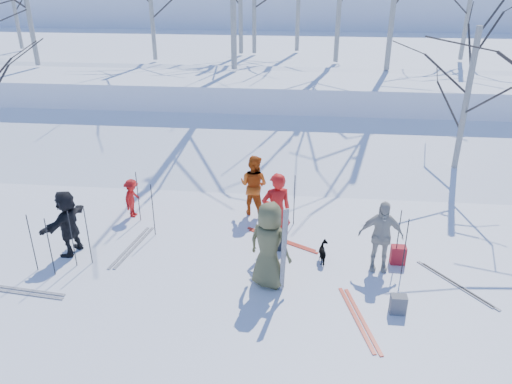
# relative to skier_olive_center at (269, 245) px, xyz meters

# --- Properties ---
(ground) EXTENTS (120.00, 120.00, 0.00)m
(ground) POSITION_rel_skier_olive_center_xyz_m (-0.43, 0.15, -0.92)
(ground) COLOR white
(ground) RESTS_ON ground
(snow_ramp) EXTENTS (70.00, 9.49, 4.12)m
(snow_ramp) POSITION_rel_skier_olive_center_xyz_m (-0.43, 7.15, -0.77)
(snow_ramp) COLOR white
(snow_ramp) RESTS_ON ground
(snow_plateau) EXTENTS (70.00, 18.00, 2.20)m
(snow_plateau) POSITION_rel_skier_olive_center_xyz_m (-0.43, 17.15, 0.08)
(snow_plateau) COLOR white
(snow_plateau) RESTS_ON ground
(far_hill) EXTENTS (90.00, 30.00, 6.00)m
(far_hill) POSITION_rel_skier_olive_center_xyz_m (-0.43, 38.15, 1.08)
(far_hill) COLOR white
(far_hill) RESTS_ON ground
(skier_olive_center) EXTENTS (1.06, 0.91, 1.84)m
(skier_olive_center) POSITION_rel_skier_olive_center_xyz_m (0.00, 0.00, 0.00)
(skier_olive_center) COLOR brown
(skier_olive_center) RESTS_ON ground
(skier_red_north) EXTENTS (0.79, 0.65, 1.87)m
(skier_red_north) POSITION_rel_skier_olive_center_xyz_m (0.05, 1.45, 0.01)
(skier_red_north) COLOR red
(skier_red_north) RESTS_ON ground
(skier_redor_behind) EXTENTS (0.96, 0.86, 1.61)m
(skier_redor_behind) POSITION_rel_skier_olive_center_xyz_m (-0.63, 3.11, -0.12)
(skier_redor_behind) COLOR #BB480E
(skier_redor_behind) RESTS_ON ground
(skier_red_seated) EXTENTS (0.45, 0.70, 1.02)m
(skier_red_seated) POSITION_rel_skier_olive_center_xyz_m (-3.72, 2.65, -0.41)
(skier_red_seated) COLOR red
(skier_red_seated) RESTS_ON ground
(skier_cream_east) EXTENTS (0.95, 0.42, 1.60)m
(skier_cream_east) POSITION_rel_skier_olive_center_xyz_m (2.29, 0.81, -0.12)
(skier_cream_east) COLOR beige
(skier_cream_east) RESTS_ON ground
(skier_grey_west) EXTENTS (0.76, 1.49, 1.53)m
(skier_grey_west) POSITION_rel_skier_olive_center_xyz_m (-4.54, 0.78, -0.16)
(skier_grey_west) COLOR black
(skier_grey_west) RESTS_ON ground
(dog) EXTENTS (0.31, 0.55, 0.44)m
(dog) POSITION_rel_skier_olive_center_xyz_m (1.15, 0.97, -0.70)
(dog) COLOR black
(dog) RESTS_ON ground
(upright_ski_left) EXTENTS (0.12, 0.17, 1.90)m
(upright_ski_left) POSITION_rel_skier_olive_center_xyz_m (0.29, -0.25, 0.03)
(upright_ski_left) COLOR silver
(upright_ski_left) RESTS_ON ground
(upright_ski_right) EXTENTS (0.14, 0.23, 1.89)m
(upright_ski_right) POSITION_rel_skier_olive_center_xyz_m (0.31, -0.18, 0.03)
(upright_ski_right) COLOR silver
(upright_ski_right) RESTS_ON ground
(ski_pair_a) EXTENTS (0.60, 1.94, 0.02)m
(ski_pair_a) POSITION_rel_skier_olive_center_xyz_m (-4.94, -0.77, -0.91)
(ski_pair_a) COLOR silver
(ski_pair_a) RESTS_ON ground
(ski_pair_b) EXTENTS (1.82, 2.07, 0.02)m
(ski_pair_b) POSITION_rel_skier_olive_center_xyz_m (0.16, 1.78, -0.91)
(ski_pair_b) COLOR red
(ski_pair_b) RESTS_ON ground
(ski_pair_c) EXTENTS (1.13, 2.00, 0.02)m
(ski_pair_c) POSITION_rel_skier_olive_center_xyz_m (1.76, -0.96, -0.91)
(ski_pair_c) COLOR red
(ski_pair_c) RESTS_ON ground
(ski_pair_d) EXTENTS (2.02, 2.09, 0.02)m
(ski_pair_d) POSITION_rel_skier_olive_center_xyz_m (3.84, 0.35, -0.91)
(ski_pair_d) COLOR silver
(ski_pair_d) RESTS_ON ground
(ski_pair_e) EXTENTS (0.82, 1.96, 0.02)m
(ski_pair_e) POSITION_rel_skier_olive_center_xyz_m (-3.27, 1.11, -0.91)
(ski_pair_e) COLOR silver
(ski_pair_e) RESTS_ON ground
(ski_pole_a) EXTENTS (0.02, 0.02, 1.34)m
(ski_pole_a) POSITION_rel_skier_olive_center_xyz_m (-4.99, 0.01, -0.25)
(ski_pole_a) COLOR black
(ski_pole_a) RESTS_ON ground
(ski_pole_b) EXTENTS (0.02, 0.02, 1.34)m
(ski_pole_b) POSITION_rel_skier_olive_center_xyz_m (2.77, 0.61, -0.25)
(ski_pole_b) COLOR black
(ski_pole_b) RESTS_ON ground
(ski_pole_c) EXTENTS (0.02, 0.02, 1.34)m
(ski_pole_c) POSITION_rel_skier_olive_center_xyz_m (-3.48, 2.43, -0.25)
(ski_pole_c) COLOR black
(ski_pole_c) RESTS_ON ground
(ski_pole_d) EXTENTS (0.02, 0.02, 1.34)m
(ski_pole_d) POSITION_rel_skier_olive_center_xyz_m (0.42, 2.60, -0.25)
(ski_pole_d) COLOR black
(ski_pole_d) RESTS_ON ground
(ski_pole_e) EXTENTS (0.02, 0.02, 1.34)m
(ski_pole_e) POSITION_rel_skier_olive_center_xyz_m (-4.54, -0.11, -0.25)
(ski_pole_e) COLOR black
(ski_pole_e) RESTS_ON ground
(ski_pole_f) EXTENTS (0.02, 0.02, 1.34)m
(ski_pole_f) POSITION_rel_skier_olive_center_xyz_m (-4.23, 0.26, -0.25)
(ski_pole_f) COLOR black
(ski_pole_f) RESTS_ON ground
(ski_pole_g) EXTENTS (0.02, 0.02, 1.34)m
(ski_pole_g) POSITION_rel_skier_olive_center_xyz_m (-3.93, 0.39, -0.25)
(ski_pole_g) COLOR black
(ski_pole_g) RESTS_ON ground
(ski_pole_h) EXTENTS (0.02, 0.02, 1.34)m
(ski_pole_h) POSITION_rel_skier_olive_center_xyz_m (2.68, 0.98, -0.25)
(ski_pole_h) COLOR black
(ski_pole_h) RESTS_ON ground
(ski_pole_i) EXTENTS (0.02, 0.02, 1.34)m
(ski_pole_i) POSITION_rel_skier_olive_center_xyz_m (-0.01, 2.58, -0.25)
(ski_pole_i) COLOR black
(ski_pole_i) RESTS_ON ground
(ski_pole_j) EXTENTS (0.02, 0.02, 1.34)m
(ski_pole_j) POSITION_rel_skier_olive_center_xyz_m (-2.89, 1.73, -0.25)
(ski_pole_j) COLOR black
(ski_pole_j) RESTS_ON ground
(backpack_red) EXTENTS (0.32, 0.22, 0.42)m
(backpack_red) POSITION_rel_skier_olive_center_xyz_m (2.75, 1.06, -0.71)
(backpack_red) COLOR #AC1A24
(backpack_red) RESTS_ON ground
(backpack_grey) EXTENTS (0.30, 0.20, 0.38)m
(backpack_grey) POSITION_rel_skier_olive_center_xyz_m (2.49, -0.68, -0.73)
(backpack_grey) COLOR #56585E
(backpack_grey) RESTS_ON ground
(backpack_dark) EXTENTS (0.34, 0.24, 0.40)m
(backpack_dark) POSITION_rel_skier_olive_center_xyz_m (0.03, 1.39, -0.72)
(backpack_dark) COLOR black
(backpack_dark) RESTS_ON ground
(birch_plateau_d) EXTENTS (3.90, 3.90, 4.71)m
(birch_plateau_d) POSITION_rel_skier_olive_center_xyz_m (-5.81, 12.53, 3.64)
(birch_plateau_d) COLOR silver
(birch_plateau_d) RESTS_ON snow_plateau
(birch_edge_e) EXTENTS (3.74, 3.74, 4.48)m
(birch_edge_e) POSITION_rel_skier_olive_center_xyz_m (5.09, 5.79, 1.32)
(birch_edge_e) COLOR silver
(birch_edge_e) RESTS_ON ground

